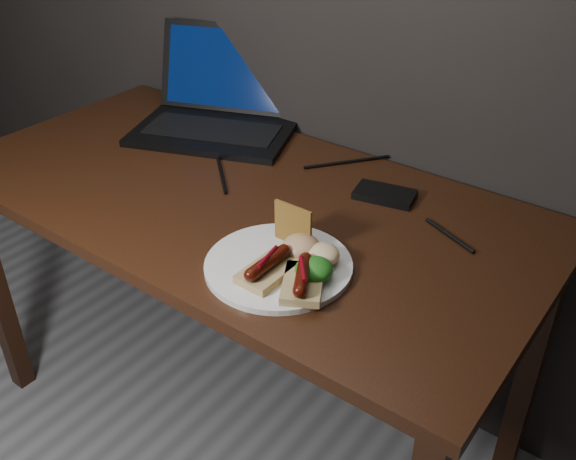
# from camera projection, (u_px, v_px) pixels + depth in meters

# --- Properties ---
(desk) EXTENTS (1.40, 0.70, 0.75)m
(desk) POSITION_uv_depth(u_px,v_px,m) (238.00, 226.00, 1.50)
(desk) COLOR #361C0D
(desk) RESTS_ON ground
(laptop) EXTENTS (0.51, 0.47, 0.25)m
(laptop) POSITION_uv_depth(u_px,v_px,m) (219.00, 109.00, 1.73)
(laptop) COLOR black
(laptop) RESTS_ON desk
(hard_drive) EXTENTS (0.15, 0.10, 0.02)m
(hard_drive) POSITION_uv_depth(u_px,v_px,m) (385.00, 194.00, 1.43)
(hard_drive) COLOR black
(hard_drive) RESTS_ON desk
(desk_cables) EXTENTS (0.96, 0.39, 0.01)m
(desk_cables) POSITION_uv_depth(u_px,v_px,m) (274.00, 166.00, 1.56)
(desk_cables) COLOR black
(desk_cables) RESTS_ON desk
(plate) EXTENTS (0.28, 0.28, 0.01)m
(plate) POSITION_uv_depth(u_px,v_px,m) (278.00, 265.00, 1.21)
(plate) COLOR silver
(plate) RESTS_ON desk
(bread_sausage_center) EXTENTS (0.07, 0.12, 0.04)m
(bread_sausage_center) POSITION_uv_depth(u_px,v_px,m) (268.00, 268.00, 1.16)
(bread_sausage_center) COLOR tan
(bread_sausage_center) RESTS_ON plate
(bread_sausage_right) EXTENTS (0.12, 0.13, 0.04)m
(bread_sausage_right) POSITION_uv_depth(u_px,v_px,m) (303.00, 280.00, 1.13)
(bread_sausage_right) COLOR tan
(bread_sausage_right) RESTS_ON plate
(crispbread) EXTENTS (0.08, 0.01, 0.08)m
(crispbread) POSITION_uv_depth(u_px,v_px,m) (293.00, 225.00, 1.24)
(crispbread) COLOR #AB762F
(crispbread) RESTS_ON plate
(salad_greens) EXTENTS (0.07, 0.07, 0.04)m
(salad_greens) POSITION_uv_depth(u_px,v_px,m) (314.00, 269.00, 1.15)
(salad_greens) COLOR #175511
(salad_greens) RESTS_ON plate
(salsa_mound) EXTENTS (0.07, 0.07, 0.04)m
(salsa_mound) POSITION_uv_depth(u_px,v_px,m) (301.00, 246.00, 1.22)
(salsa_mound) COLOR maroon
(salsa_mound) RESTS_ON plate
(coleslaw_mound) EXTENTS (0.06, 0.06, 0.04)m
(coleslaw_mound) POSITION_uv_depth(u_px,v_px,m) (323.00, 254.00, 1.20)
(coleslaw_mound) COLOR beige
(coleslaw_mound) RESTS_ON plate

